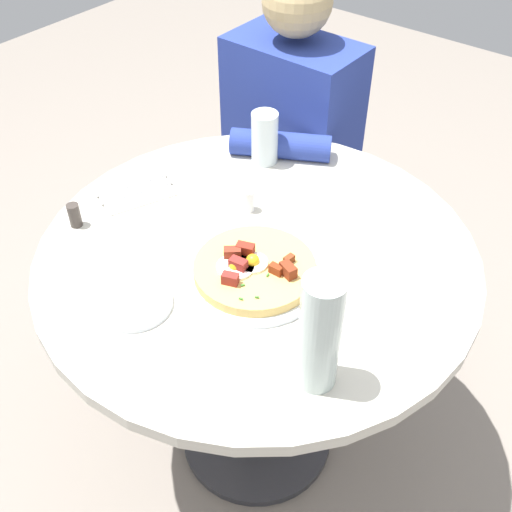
{
  "coord_description": "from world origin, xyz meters",
  "views": [
    {
      "loc": [
        -0.63,
        0.8,
        1.64
      ],
      "look_at": [
        -0.02,
        0.04,
        0.76
      ],
      "focal_mm": 43.88,
      "sensor_mm": 36.0,
      "label": 1
    }
  ],
  "objects_px": {
    "pizza_plate": "(255,275)",
    "salt_shaker": "(249,201)",
    "fork": "(131,184)",
    "knife": "(137,192)",
    "bread_plate": "(135,303)",
    "pepper_shaker": "(75,215)",
    "person_seated": "(290,171)",
    "breakfast_pizza": "(254,268)",
    "water_bottle": "(320,334)",
    "water_glass": "(265,138)",
    "dining_table": "(257,305)"
  },
  "relations": [
    {
      "from": "pizza_plate",
      "to": "salt_shaker",
      "type": "xyz_separation_m",
      "value": [
        0.15,
        -0.17,
        0.02
      ]
    },
    {
      "from": "fork",
      "to": "knife",
      "type": "distance_m",
      "value": 0.04
    },
    {
      "from": "bread_plate",
      "to": "pepper_shaker",
      "type": "distance_m",
      "value": 0.3
    },
    {
      "from": "person_seated",
      "to": "knife",
      "type": "relative_size",
      "value": 6.31
    },
    {
      "from": "bread_plate",
      "to": "knife",
      "type": "bearing_deg",
      "value": -44.17
    },
    {
      "from": "person_seated",
      "to": "pizza_plate",
      "type": "distance_m",
      "value": 0.78
    },
    {
      "from": "knife",
      "to": "breakfast_pizza",
      "type": "bearing_deg",
      "value": 105.47
    },
    {
      "from": "water_bottle",
      "to": "pepper_shaker",
      "type": "bearing_deg",
      "value": -1.51
    },
    {
      "from": "bread_plate",
      "to": "knife",
      "type": "xyz_separation_m",
      "value": [
        0.27,
        -0.26,
        0.0
      ]
    },
    {
      "from": "pepper_shaker",
      "to": "knife",
      "type": "bearing_deg",
      "value": -97.48
    },
    {
      "from": "bread_plate",
      "to": "water_glass",
      "type": "relative_size",
      "value": 1.1
    },
    {
      "from": "fork",
      "to": "knife",
      "type": "bearing_deg",
      "value": 90.0
    },
    {
      "from": "pizza_plate",
      "to": "pepper_shaker",
      "type": "distance_m",
      "value": 0.44
    },
    {
      "from": "dining_table",
      "to": "breakfast_pizza",
      "type": "bearing_deg",
      "value": 123.9
    },
    {
      "from": "breakfast_pizza",
      "to": "water_glass",
      "type": "relative_size",
      "value": 1.86
    },
    {
      "from": "water_bottle",
      "to": "person_seated",
      "type": "bearing_deg",
      "value": -51.82
    },
    {
      "from": "knife",
      "to": "pepper_shaker",
      "type": "height_order",
      "value": "pepper_shaker"
    },
    {
      "from": "knife",
      "to": "water_bottle",
      "type": "xyz_separation_m",
      "value": [
        -0.65,
        0.18,
        0.11
      ]
    },
    {
      "from": "dining_table",
      "to": "knife",
      "type": "distance_m",
      "value": 0.4
    },
    {
      "from": "person_seated",
      "to": "pizza_plate",
      "type": "relative_size",
      "value": 3.93
    },
    {
      "from": "breakfast_pizza",
      "to": "water_bottle",
      "type": "xyz_separation_m",
      "value": [
        -0.25,
        0.13,
        0.09
      ]
    },
    {
      "from": "person_seated",
      "to": "salt_shaker",
      "type": "height_order",
      "value": "person_seated"
    },
    {
      "from": "breakfast_pizza",
      "to": "pepper_shaker",
      "type": "bearing_deg",
      "value": 15.41
    },
    {
      "from": "breakfast_pizza",
      "to": "fork",
      "type": "distance_m",
      "value": 0.44
    },
    {
      "from": "salt_shaker",
      "to": "breakfast_pizza",
      "type": "bearing_deg",
      "value": 131.55
    },
    {
      "from": "dining_table",
      "to": "fork",
      "type": "distance_m",
      "value": 0.43
    },
    {
      "from": "fork",
      "to": "knife",
      "type": "height_order",
      "value": "same"
    },
    {
      "from": "salt_shaker",
      "to": "bread_plate",
      "type": "bearing_deg",
      "value": 92.46
    },
    {
      "from": "breakfast_pizza",
      "to": "water_glass",
      "type": "bearing_deg",
      "value": -55.05
    },
    {
      "from": "breakfast_pizza",
      "to": "water_bottle",
      "type": "height_order",
      "value": "water_bottle"
    },
    {
      "from": "breakfast_pizza",
      "to": "water_glass",
      "type": "height_order",
      "value": "water_glass"
    },
    {
      "from": "pizza_plate",
      "to": "water_glass",
      "type": "height_order",
      "value": "water_glass"
    },
    {
      "from": "salt_shaker",
      "to": "pepper_shaker",
      "type": "height_order",
      "value": "pepper_shaker"
    },
    {
      "from": "pizza_plate",
      "to": "bread_plate",
      "type": "relative_size",
      "value": 1.92
    },
    {
      "from": "knife",
      "to": "pepper_shaker",
      "type": "relative_size",
      "value": 3.17
    },
    {
      "from": "bread_plate",
      "to": "salt_shaker",
      "type": "height_order",
      "value": "salt_shaker"
    },
    {
      "from": "water_glass",
      "to": "fork",
      "type": "bearing_deg",
      "value": 57.68
    },
    {
      "from": "bread_plate",
      "to": "knife",
      "type": "relative_size",
      "value": 0.84
    },
    {
      "from": "dining_table",
      "to": "salt_shaker",
      "type": "xyz_separation_m",
      "value": [
        0.1,
        -0.1,
        0.2
      ]
    },
    {
      "from": "salt_shaker",
      "to": "pepper_shaker",
      "type": "bearing_deg",
      "value": 46.53
    },
    {
      "from": "pizza_plate",
      "to": "bread_plate",
      "type": "distance_m",
      "value": 0.25
    },
    {
      "from": "bread_plate",
      "to": "fork",
      "type": "height_order",
      "value": "bread_plate"
    },
    {
      "from": "dining_table",
      "to": "water_glass",
      "type": "relative_size",
      "value": 7.08
    },
    {
      "from": "pizza_plate",
      "to": "fork",
      "type": "relative_size",
      "value": 1.6
    },
    {
      "from": "bread_plate",
      "to": "knife",
      "type": "distance_m",
      "value": 0.37
    },
    {
      "from": "dining_table",
      "to": "knife",
      "type": "relative_size",
      "value": 5.35
    },
    {
      "from": "water_bottle",
      "to": "salt_shaker",
      "type": "xyz_separation_m",
      "value": [
        0.4,
        -0.3,
        -0.09
      ]
    },
    {
      "from": "water_glass",
      "to": "water_bottle",
      "type": "relative_size",
      "value": 0.57
    },
    {
      "from": "bread_plate",
      "to": "water_glass",
      "type": "height_order",
      "value": "water_glass"
    },
    {
      "from": "person_seated",
      "to": "knife",
      "type": "distance_m",
      "value": 0.64
    }
  ]
}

